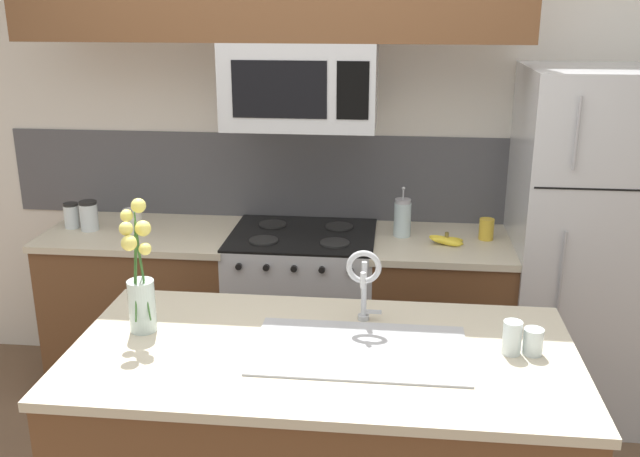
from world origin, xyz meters
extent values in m
cube|color=silver|center=(0.30, 1.28, 1.30)|extent=(5.20, 0.10, 2.60)
cube|color=#4C4C51|center=(0.00, 1.22, 1.15)|extent=(3.43, 0.01, 0.48)
cube|color=brown|center=(-0.87, 0.90, 0.44)|extent=(0.99, 0.62, 0.88)
cube|color=beige|center=(-0.87, 0.90, 0.89)|extent=(1.02, 0.65, 0.03)
cube|color=brown|center=(0.73, 0.90, 0.44)|extent=(0.70, 0.62, 0.88)
cube|color=beige|center=(0.73, 0.90, 0.89)|extent=(0.73, 0.65, 0.03)
cube|color=#B7BABF|center=(0.00, 0.90, 0.46)|extent=(0.76, 0.62, 0.91)
cube|color=black|center=(0.00, 0.90, 0.92)|extent=(0.76, 0.62, 0.01)
cylinder|color=black|center=(-0.18, 0.76, 0.93)|extent=(0.15, 0.15, 0.01)
cylinder|color=black|center=(0.18, 0.76, 0.93)|extent=(0.15, 0.15, 0.01)
cylinder|color=black|center=(-0.18, 1.04, 0.93)|extent=(0.15, 0.15, 0.01)
cylinder|color=black|center=(0.18, 1.04, 0.93)|extent=(0.15, 0.15, 0.01)
cylinder|color=black|center=(-0.27, 0.58, 0.85)|extent=(0.03, 0.02, 0.03)
cylinder|color=black|center=(-0.14, 0.58, 0.85)|extent=(0.03, 0.02, 0.03)
cylinder|color=black|center=(0.00, 0.58, 0.85)|extent=(0.03, 0.02, 0.03)
cylinder|color=black|center=(0.14, 0.58, 0.85)|extent=(0.03, 0.02, 0.03)
cylinder|color=black|center=(0.27, 0.58, 0.85)|extent=(0.03, 0.02, 0.03)
cube|color=#B7BABF|center=(0.00, 0.88, 1.70)|extent=(0.74, 0.40, 0.42)
cube|color=black|center=(-0.07, 0.68, 1.70)|extent=(0.45, 0.00, 0.27)
cube|color=black|center=(0.27, 0.68, 1.70)|extent=(0.15, 0.00, 0.27)
cube|color=#B7BABF|center=(1.52, 0.92, 0.90)|extent=(0.87, 0.72, 1.80)
cube|color=black|center=(1.52, 0.56, 1.29)|extent=(0.84, 0.00, 0.01)
cylinder|color=#99999E|center=(1.25, 0.54, 1.54)|extent=(0.01, 0.01, 0.32)
cylinder|color=#99999E|center=(1.25, 0.54, 0.75)|extent=(0.01, 0.01, 0.68)
cylinder|color=silver|center=(-1.27, 0.91, 0.97)|extent=(0.08, 0.08, 0.12)
cylinder|color=black|center=(-1.27, 0.91, 1.04)|extent=(0.08, 0.08, 0.01)
cylinder|color=silver|center=(-1.15, 0.88, 0.98)|extent=(0.09, 0.09, 0.15)
cylinder|color=black|center=(-1.15, 0.88, 1.06)|extent=(0.09, 0.09, 0.02)
cylinder|color=silver|center=(-0.91, 0.88, 0.97)|extent=(0.10, 0.10, 0.11)
cylinder|color=#B2B2B7|center=(-0.91, 0.88, 1.03)|extent=(0.10, 0.10, 0.01)
ellipsoid|color=yellow|center=(0.74, 0.83, 0.93)|extent=(0.17, 0.10, 0.05)
ellipsoid|color=yellow|center=(0.74, 0.85, 0.93)|extent=(0.18, 0.06, 0.06)
ellipsoid|color=yellow|center=(0.75, 0.83, 0.93)|extent=(0.18, 0.05, 0.06)
ellipsoid|color=yellow|center=(0.75, 0.85, 0.93)|extent=(0.17, 0.10, 0.05)
cylinder|color=brown|center=(0.74, 0.84, 0.96)|extent=(0.02, 0.02, 0.03)
cylinder|color=silver|center=(0.52, 0.96, 1.00)|extent=(0.09, 0.09, 0.18)
cylinder|color=#A3A3AA|center=(0.52, 0.96, 1.10)|extent=(0.08, 0.08, 0.02)
cylinder|color=#A3A3AA|center=(0.52, 0.96, 1.14)|extent=(0.01, 0.01, 0.05)
sphere|color=#A3A3AA|center=(0.52, 0.96, 1.17)|extent=(0.02, 0.02, 0.02)
cylinder|color=gold|center=(0.95, 0.95, 0.97)|extent=(0.08, 0.08, 0.11)
cube|color=beige|center=(0.24, -0.35, 0.89)|extent=(1.81, 0.91, 0.03)
cube|color=#ADAFB5|center=(0.37, -0.35, 0.91)|extent=(0.76, 0.44, 0.01)
cube|color=#ADAFB5|center=(0.20, -0.35, 0.84)|extent=(0.30, 0.33, 0.15)
cube|color=#ADAFB5|center=(0.54, -0.35, 0.84)|extent=(0.30, 0.33, 0.15)
cylinder|color=#B7BABF|center=(0.37, -0.09, 0.92)|extent=(0.04, 0.04, 0.02)
cylinder|color=#B7BABF|center=(0.37, -0.09, 1.04)|extent=(0.02, 0.02, 0.22)
torus|color=#B7BABF|center=(0.37, -0.14, 1.15)|extent=(0.13, 0.02, 0.13)
cylinder|color=#B7BABF|center=(0.37, -0.20, 1.12)|extent=(0.02, 0.02, 0.06)
cube|color=#B7BABF|center=(0.40, -0.09, 0.95)|extent=(0.07, 0.01, 0.01)
cylinder|color=silver|center=(0.90, -0.31, 0.97)|extent=(0.07, 0.07, 0.12)
cylinder|color=silver|center=(0.97, -0.31, 0.96)|extent=(0.07, 0.07, 0.10)
cylinder|color=silver|center=(-0.45, -0.27, 1.01)|extent=(0.10, 0.10, 0.20)
cylinder|color=silver|center=(-0.45, -0.27, 0.95)|extent=(0.09, 0.09, 0.06)
cylinder|color=#386B2D|center=(-0.43, -0.29, 1.11)|extent=(0.05, 0.05, 0.28)
sphere|color=#EFE066|center=(-0.40, -0.32, 1.25)|extent=(0.05, 0.05, 0.05)
cylinder|color=#386B2D|center=(-0.47, -0.25, 1.16)|extent=(0.05, 0.05, 0.37)
sphere|color=#EFE066|center=(-0.50, -0.22, 1.35)|extent=(0.05, 0.05, 0.05)
cylinder|color=#386B2D|center=(-0.44, -0.27, 1.14)|extent=(0.03, 0.01, 0.34)
sphere|color=#EFE066|center=(-0.42, -0.27, 1.31)|extent=(0.06, 0.06, 0.06)
cylinder|color=#386B2D|center=(-0.45, -0.24, 1.17)|extent=(0.02, 0.08, 0.40)
sphere|color=#EFE066|center=(-0.46, -0.20, 1.38)|extent=(0.06, 0.06, 0.06)
cylinder|color=#386B2D|center=(-0.46, -0.29, 1.15)|extent=(0.03, 0.05, 0.35)
sphere|color=#EFE066|center=(-0.47, -0.31, 1.33)|extent=(0.05, 0.05, 0.05)
cylinder|color=#386B2D|center=(-0.45, -0.30, 1.12)|extent=(0.01, 0.07, 0.30)
sphere|color=#EFE066|center=(-0.45, -0.33, 1.28)|extent=(0.06, 0.06, 0.06)
camera|label=1|loc=(0.47, -2.62, 2.10)|focal=40.00mm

